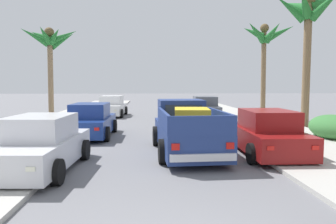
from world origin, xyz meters
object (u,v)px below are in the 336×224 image
at_px(palm_tree_left_back, 265,40).
at_px(car_right_mid, 267,134).
at_px(car_left_mid, 91,121).
at_px(hedge_bush, 334,128).
at_px(car_left_far, 40,145).
at_px(palm_tree_left_mid, 307,19).
at_px(car_right_far, 205,108).
at_px(car_left_near, 112,107).
at_px(pickup_truck, 187,129).
at_px(palm_tree_left_fore, 50,43).

bearing_deg(palm_tree_left_back, car_right_mid, -109.42).
bearing_deg(car_left_mid, car_right_mid, -32.08).
xyz_separation_m(car_left_mid, hedge_bush, (10.61, -1.58, -0.16)).
relative_size(car_left_far, hedge_bush, 1.55).
distance_m(palm_tree_left_mid, hedge_bush, 6.76).
height_order(palm_tree_left_back, hedge_bush, palm_tree_left_back).
bearing_deg(car_left_mid, car_right_far, 49.79).
height_order(car_left_mid, palm_tree_left_back, palm_tree_left_back).
height_order(palm_tree_left_mid, hedge_bush, palm_tree_left_mid).
distance_m(car_left_near, car_left_mid, 9.63).
height_order(pickup_truck, car_right_mid, pickup_truck).
bearing_deg(car_left_near, car_left_far, -90.94).
distance_m(palm_tree_left_fore, palm_tree_left_back, 15.80).
xyz_separation_m(car_left_far, car_right_far, (7.04, 13.67, 0.00)).
relative_size(pickup_truck, car_left_mid, 1.23).
bearing_deg(palm_tree_left_back, car_left_far, -130.39).
bearing_deg(pickup_truck, car_left_mid, 137.63).
bearing_deg(car_left_near, palm_tree_left_mid, -32.23).
bearing_deg(palm_tree_left_mid, car_right_mid, -124.71).
height_order(car_left_near, palm_tree_left_mid, palm_tree_left_mid).
bearing_deg(car_left_mid, palm_tree_left_back, 34.06).
distance_m(pickup_truck, hedge_bush, 6.94).
relative_size(palm_tree_left_fore, hedge_bush, 2.40).
height_order(car_right_mid, palm_tree_left_mid, palm_tree_left_mid).
distance_m(car_right_mid, hedge_bush, 4.72).
relative_size(pickup_truck, hedge_bush, 1.89).
relative_size(palm_tree_left_fore, palm_tree_left_mid, 0.90).
distance_m(car_left_near, palm_tree_left_fore, 6.72).
distance_m(car_right_mid, palm_tree_left_fore, 19.19).
height_order(car_left_far, palm_tree_left_back, palm_tree_left_back).
xyz_separation_m(car_left_mid, car_left_far, (-0.38, -5.78, 0.00)).
height_order(pickup_truck, car_left_mid, pickup_truck).
bearing_deg(car_right_far, car_left_mid, -130.21).
xyz_separation_m(palm_tree_left_fore, palm_tree_left_back, (15.46, -3.23, -0.08)).
bearing_deg(palm_tree_left_fore, car_right_far, -12.70).
xyz_separation_m(pickup_truck, hedge_bush, (6.63, 2.05, -0.27)).
relative_size(car_right_far, palm_tree_left_fore, 0.64).
bearing_deg(palm_tree_left_mid, car_right_far, 130.22).
bearing_deg(palm_tree_left_mid, palm_tree_left_back, 96.78).
xyz_separation_m(car_left_far, hedge_bush, (10.98, 4.20, -0.16)).
distance_m(car_left_mid, palm_tree_left_fore, 12.45).
distance_m(car_right_mid, car_left_far, 7.23).
xyz_separation_m(car_left_mid, palm_tree_left_back, (10.69, 7.23, 4.71)).
relative_size(car_left_near, palm_tree_left_mid, 0.58).
xyz_separation_m(pickup_truck, palm_tree_left_fore, (-8.75, 14.09, 4.69)).
bearing_deg(car_left_far, palm_tree_left_back, 49.61).
height_order(pickup_truck, palm_tree_left_fore, palm_tree_left_fore).
bearing_deg(car_left_mid, palm_tree_left_mid, 12.25).
height_order(palm_tree_left_fore, palm_tree_left_mid, palm_tree_left_mid).
xyz_separation_m(car_left_near, palm_tree_left_back, (10.82, -2.40, 4.71)).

